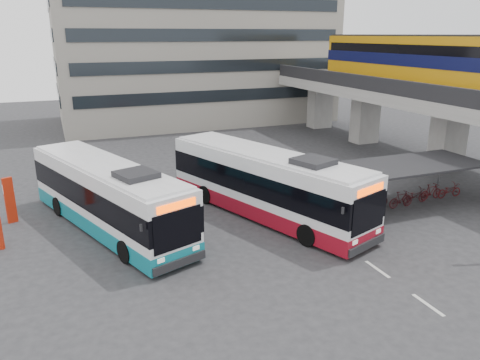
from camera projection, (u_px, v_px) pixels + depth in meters
name	position (u px, v px, depth m)	size (l,w,h in m)	color
ground	(293.00, 250.00, 21.94)	(120.00, 120.00, 0.00)	#28282B
viaduct	(413.00, 80.00, 37.03)	(8.00, 32.00, 9.68)	gray
bike_shelter	(399.00, 184.00, 27.21)	(10.00, 4.00, 2.54)	#595B60
office_block	(193.00, 8.00, 52.23)	(30.00, 15.00, 25.00)	gray
road_markings	(377.00, 269.00, 20.17)	(0.15, 7.60, 0.01)	beige
bus_main	(265.00, 184.00, 25.72)	(7.17, 13.38, 3.90)	white
bus_teal	(108.00, 196.00, 23.96)	(6.90, 12.90, 3.76)	white
pedestrian	(174.00, 226.00, 22.59)	(0.61, 0.40, 1.67)	black
sign_totem_north	(10.00, 200.00, 24.83)	(0.53, 0.32, 2.52)	#AF200A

